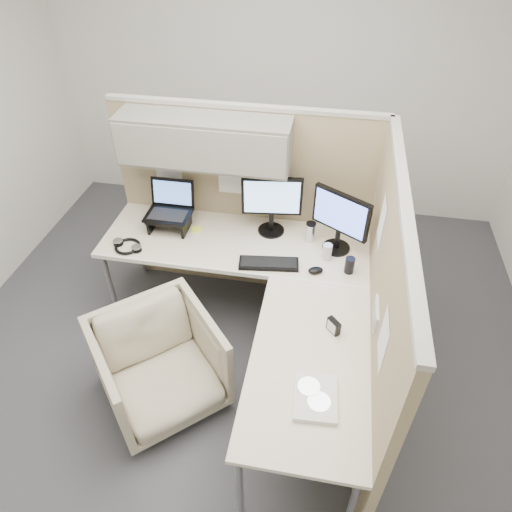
% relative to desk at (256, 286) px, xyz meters
% --- Properties ---
extents(ground, '(4.50, 4.50, 0.00)m').
position_rel_desk_xyz_m(ground, '(-0.12, -0.13, -0.69)').
color(ground, '#3B3B40').
rests_on(ground, ground).
extents(partition_back, '(2.00, 0.36, 1.63)m').
position_rel_desk_xyz_m(partition_back, '(-0.34, 0.70, 0.41)').
color(partition_back, tan).
rests_on(partition_back, ground).
extents(partition_right, '(0.07, 2.03, 1.63)m').
position_rel_desk_xyz_m(partition_right, '(0.78, -0.19, 0.13)').
color(partition_right, tan).
rests_on(partition_right, ground).
extents(desk, '(2.00, 1.98, 0.73)m').
position_rel_desk_xyz_m(desk, '(0.00, 0.00, 0.00)').
color(desk, beige).
rests_on(desk, ground).
extents(office_chair, '(1.01, 1.00, 0.76)m').
position_rel_desk_xyz_m(office_chair, '(-0.56, -0.50, -0.31)').
color(office_chair, '#C1BB99').
rests_on(office_chair, ground).
extents(monitor_left, '(0.44, 0.20, 0.47)m').
position_rel_desk_xyz_m(monitor_left, '(0.01, 0.58, 0.32)').
color(monitor_left, black).
rests_on(monitor_left, desk).
extents(monitor_right, '(0.39, 0.26, 0.47)m').
position_rel_desk_xyz_m(monitor_right, '(0.51, 0.45, 0.32)').
color(monitor_right, black).
rests_on(monitor_right, desk).
extents(laptop_station, '(0.34, 0.29, 0.35)m').
position_rel_desk_xyz_m(laptop_station, '(-0.76, 0.50, 0.18)').
color(laptop_station, black).
rests_on(laptop_station, desk).
extents(keyboard, '(0.43, 0.19, 0.02)m').
position_rel_desk_xyz_m(keyboard, '(0.05, 0.18, 0.05)').
color(keyboard, black).
rests_on(keyboard, desk).
extents(mouse, '(0.12, 0.10, 0.04)m').
position_rel_desk_xyz_m(mouse, '(0.38, 0.17, 0.06)').
color(mouse, black).
rests_on(mouse, desk).
extents(travel_mug, '(0.07, 0.07, 0.16)m').
position_rel_desk_xyz_m(travel_mug, '(0.31, 0.52, 0.12)').
color(travel_mug, silver).
rests_on(travel_mug, desk).
extents(soda_can_green, '(0.07, 0.07, 0.12)m').
position_rel_desk_xyz_m(soda_can_green, '(0.61, 0.21, 0.10)').
color(soda_can_green, black).
rests_on(soda_can_green, desk).
extents(soda_can_silver, '(0.07, 0.07, 0.12)m').
position_rel_desk_xyz_m(soda_can_silver, '(0.45, 0.33, 0.10)').
color(soda_can_silver, silver).
rests_on(soda_can_silver, desk).
extents(sticky_note_c, '(0.10, 0.10, 0.01)m').
position_rel_desk_xyz_m(sticky_note_c, '(-0.56, 0.49, 0.05)').
color(sticky_note_c, '#F6FF43').
rests_on(sticky_note_c, desk).
extents(sticky_note_b, '(0.08, 0.08, 0.01)m').
position_rel_desk_xyz_m(sticky_note_b, '(-0.08, 0.17, 0.05)').
color(sticky_note_b, '#F6FF43').
rests_on(sticky_note_b, desk).
extents(headphones, '(0.23, 0.23, 0.03)m').
position_rel_desk_xyz_m(headphones, '(-0.99, 0.19, 0.06)').
color(headphones, black).
rests_on(headphones, desk).
extents(paper_stack, '(0.24, 0.30, 0.03)m').
position_rel_desk_xyz_m(paper_stack, '(0.46, -0.82, 0.06)').
color(paper_stack, white).
rests_on(paper_stack, desk).
extents(desk_clock, '(0.09, 0.09, 0.09)m').
position_rel_desk_xyz_m(desk_clock, '(0.53, -0.34, 0.09)').
color(desk_clock, black).
rests_on(desk_clock, desk).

